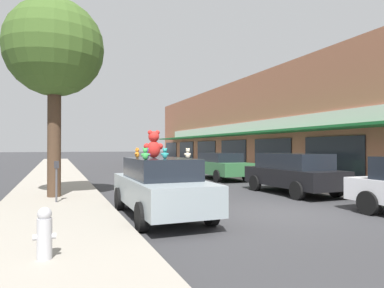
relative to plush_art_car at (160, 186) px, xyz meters
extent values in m
plane|color=#333335|center=(3.13, -0.70, -0.82)|extent=(260.00, 260.00, 0.00)
cube|color=gray|center=(-2.62, -0.70, -0.74)|extent=(3.15, 90.00, 0.16)
cube|color=#9E6047|center=(17.16, 12.50, 2.70)|extent=(13.40, 41.82, 7.05)
cube|color=#19662D|center=(9.57, 12.50, 1.96)|extent=(1.77, 35.13, 0.12)
cube|color=silver|center=(10.40, 12.50, 2.51)|extent=(0.08, 33.46, 0.70)
cube|color=black|center=(10.41, 4.66, 0.58)|extent=(0.06, 3.97, 2.00)
cube|color=black|center=(10.41, 9.89, 0.58)|extent=(0.06, 3.97, 2.00)
cube|color=black|center=(10.41, 15.12, 0.58)|extent=(0.06, 3.97, 2.00)
cube|color=black|center=(10.41, 20.35, 0.58)|extent=(0.06, 3.97, 2.00)
cube|color=black|center=(10.41, 25.57, 0.58)|extent=(0.06, 3.97, 2.00)
cube|color=black|center=(10.41, 30.80, 0.58)|extent=(0.06, 3.97, 2.00)
cube|color=#8C999E|center=(0.00, 0.00, -0.14)|extent=(1.71, 4.54, 0.70)
cube|color=black|center=(0.00, 0.00, 0.47)|extent=(1.50, 2.50, 0.54)
cylinder|color=black|center=(-0.84, 1.41, -0.49)|extent=(0.20, 0.66, 0.66)
cylinder|color=black|center=(0.84, 1.41, -0.49)|extent=(0.20, 0.66, 0.66)
cylinder|color=black|center=(-0.84, -1.41, -0.49)|extent=(0.20, 0.66, 0.66)
cylinder|color=black|center=(0.84, -1.41, -0.49)|extent=(0.20, 0.66, 0.66)
ellipsoid|color=red|center=(-0.09, 0.30, 0.97)|extent=(0.38, 0.33, 0.47)
sphere|color=red|center=(-0.09, 0.30, 1.32)|extent=(0.32, 0.32, 0.30)
sphere|color=red|center=(0.01, 0.31, 1.44)|extent=(0.13, 0.13, 0.12)
sphere|color=red|center=(-0.20, 0.30, 1.44)|extent=(0.13, 0.13, 0.12)
sphere|color=#FF4741|center=(-0.10, 0.43, 1.30)|extent=(0.12, 0.12, 0.11)
sphere|color=red|center=(0.09, 0.34, 1.06)|extent=(0.18, 0.18, 0.17)
sphere|color=red|center=(-0.28, 0.32, 1.06)|extent=(0.18, 0.18, 0.17)
ellipsoid|color=purple|center=(-0.56, -0.72, 0.82)|extent=(0.16, 0.15, 0.17)
sphere|color=purple|center=(-0.56, -0.72, 0.95)|extent=(0.14, 0.14, 0.11)
sphere|color=purple|center=(-0.52, -0.73, 0.99)|extent=(0.06, 0.06, 0.05)
sphere|color=purple|center=(-0.59, -0.70, 0.99)|extent=(0.06, 0.06, 0.05)
sphere|color=#BA67ED|center=(-0.54, -0.67, 0.94)|extent=(0.05, 0.05, 0.04)
sphere|color=purple|center=(-0.49, -0.73, 0.85)|extent=(0.08, 0.08, 0.06)
sphere|color=purple|center=(-0.62, -0.68, 0.85)|extent=(0.08, 0.08, 0.06)
ellipsoid|color=teal|center=(0.04, -0.30, 0.82)|extent=(0.15, 0.14, 0.17)
sphere|color=teal|center=(0.04, -0.30, 0.95)|extent=(0.13, 0.13, 0.11)
sphere|color=teal|center=(0.07, -0.31, 0.99)|extent=(0.06, 0.06, 0.04)
sphere|color=teal|center=(0.00, -0.29, 0.99)|extent=(0.06, 0.06, 0.04)
sphere|color=#47CDC6|center=(0.05, -0.26, 0.94)|extent=(0.05, 0.05, 0.04)
sphere|color=teal|center=(0.11, -0.31, 0.85)|extent=(0.08, 0.08, 0.06)
sphere|color=teal|center=(-0.02, -0.27, 0.85)|extent=(0.08, 0.08, 0.06)
ellipsoid|color=beige|center=(0.57, -0.56, 0.82)|extent=(0.15, 0.14, 0.17)
sphere|color=beige|center=(0.57, -0.56, 0.95)|extent=(0.13, 0.13, 0.11)
sphere|color=beige|center=(0.61, -0.55, 0.99)|extent=(0.05, 0.05, 0.04)
sphere|color=beige|center=(0.53, -0.57, 0.99)|extent=(0.05, 0.05, 0.04)
sphere|color=white|center=(0.56, -0.52, 0.94)|extent=(0.05, 0.05, 0.04)
sphere|color=beige|center=(0.63, -0.54, 0.85)|extent=(0.07, 0.07, 0.06)
sphere|color=beige|center=(0.50, -0.57, 0.85)|extent=(0.07, 0.07, 0.06)
ellipsoid|color=orange|center=(-0.52, 0.46, 0.83)|extent=(0.17, 0.17, 0.17)
sphere|color=orange|center=(-0.52, 0.46, 0.95)|extent=(0.15, 0.15, 0.11)
sphere|color=orange|center=(-0.49, 0.49, 1.00)|extent=(0.06, 0.06, 0.05)
sphere|color=orange|center=(-0.54, 0.42, 1.00)|extent=(0.06, 0.06, 0.05)
sphere|color=#FFBA41|center=(-0.56, 0.48, 0.95)|extent=(0.06, 0.06, 0.04)
sphere|color=orange|center=(-0.48, 0.52, 0.86)|extent=(0.09, 0.09, 0.06)
sphere|color=orange|center=(-0.57, 0.41, 0.86)|extent=(0.09, 0.09, 0.06)
ellipsoid|color=green|center=(-0.64, -0.93, 0.83)|extent=(0.17, 0.16, 0.18)
sphere|color=green|center=(-0.64, -0.93, 0.96)|extent=(0.14, 0.14, 0.11)
sphere|color=green|center=(-0.60, -0.95, 1.00)|extent=(0.06, 0.06, 0.05)
sphere|color=green|center=(-0.67, -0.92, 1.00)|extent=(0.06, 0.06, 0.05)
sphere|color=#5ADA6D|center=(-0.62, -0.89, 0.95)|extent=(0.06, 0.06, 0.04)
sphere|color=green|center=(-0.57, -0.95, 0.86)|extent=(0.08, 0.08, 0.06)
sphere|color=green|center=(-0.70, -0.90, 0.86)|extent=(0.08, 0.08, 0.06)
cylinder|color=black|center=(5.37, -1.86, -0.49)|extent=(0.20, 0.66, 0.66)
cube|color=black|center=(6.17, 2.37, -0.16)|extent=(1.80, 4.40, 0.67)
cube|color=black|center=(6.17, 2.37, 0.48)|extent=(1.59, 3.00, 0.60)
cylinder|color=black|center=(5.29, 3.74, -0.49)|extent=(0.20, 0.66, 0.66)
cylinder|color=black|center=(7.05, 3.74, -0.49)|extent=(0.20, 0.66, 0.66)
cylinder|color=black|center=(5.29, 1.01, -0.49)|extent=(0.20, 0.66, 0.66)
cylinder|color=black|center=(7.05, 1.01, -0.49)|extent=(0.20, 0.66, 0.66)
cube|color=#336B3D|center=(6.17, 8.89, -0.15)|extent=(1.76, 4.73, 0.69)
cube|color=black|center=(6.17, 8.89, 0.45)|extent=(1.55, 2.77, 0.50)
cylinder|color=black|center=(5.30, 10.36, -0.49)|extent=(0.20, 0.66, 0.66)
cylinder|color=black|center=(7.03, 10.36, -0.49)|extent=(0.20, 0.66, 0.66)
cylinder|color=black|center=(5.30, 7.42, -0.49)|extent=(0.20, 0.66, 0.66)
cylinder|color=black|center=(7.03, 7.42, -0.49)|extent=(0.20, 0.66, 0.66)
cylinder|color=#473323|center=(-2.64, 3.90, 1.19)|extent=(0.45, 0.45, 3.71)
sphere|color=#3D5B23|center=(-2.64, 3.90, 4.47)|extent=(3.34, 3.34, 3.34)
cylinder|color=#B2B2B7|center=(-2.74, -3.12, -0.36)|extent=(0.22, 0.22, 0.62)
sphere|color=#B2B2B7|center=(-2.74, -3.12, 0.02)|extent=(0.21, 0.21, 0.21)
cylinder|color=#B2B2B7|center=(-2.85, -3.12, -0.32)|extent=(0.10, 0.09, 0.09)
cylinder|color=#B2B2B7|center=(-2.62, -3.12, -0.32)|extent=(0.10, 0.09, 0.09)
cylinder|color=#4C4C51|center=(-2.57, 2.58, -0.14)|extent=(0.06, 0.06, 1.05)
cube|color=#2D2D33|center=(-2.57, 2.58, 0.49)|extent=(0.14, 0.10, 0.22)
camera|label=1|loc=(-2.58, -8.78, 1.04)|focal=32.00mm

